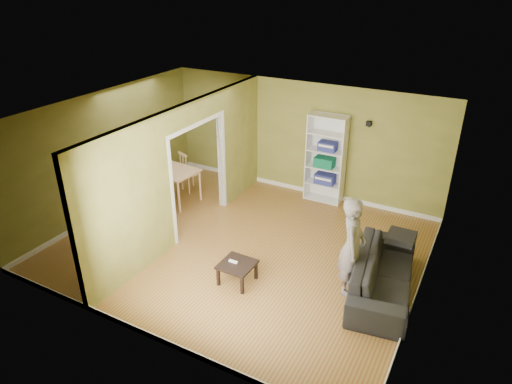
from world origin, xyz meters
TOP-DOWN VIEW (x-y plane):
  - room_shell at (0.00, 0.00)m, footprint 6.50×6.50m
  - partition at (-1.20, 0.00)m, footprint 0.22×5.50m
  - wall_speaker at (1.50, 2.69)m, footprint 0.10×0.10m
  - sofa at (2.70, -0.08)m, footprint 2.41×1.30m
  - person at (2.20, -0.32)m, footprint 0.81×0.69m
  - bookshelf at (0.68, 2.61)m, footprint 0.84×0.37m
  - paper_box_navy_a at (0.69, 2.56)m, footprint 0.44×0.29m
  - paper_box_teal at (0.65, 2.56)m, footprint 0.43×0.28m
  - paper_box_navy_b at (0.70, 2.56)m, footprint 0.39×0.25m
  - coffee_table at (0.50, -1.01)m, footprint 0.55×0.55m
  - game_controller at (0.42, -1.01)m, footprint 0.16×0.04m
  - dining_table at (-2.37, 0.91)m, footprint 1.22×0.81m
  - chair_left at (-3.04, 0.94)m, footprint 0.56×0.56m
  - chair_near at (-2.33, 0.30)m, footprint 0.56×0.56m
  - chair_far at (-2.29, 1.55)m, footprint 0.58×0.58m

SIDE VIEW (x-z plane):
  - coffee_table at x=0.50m, z-range 0.13..0.50m
  - game_controller at x=0.42m, z-range 0.37..0.40m
  - sofa at x=2.70m, z-range 0.00..0.87m
  - chair_left at x=-3.04m, z-range 0.00..0.92m
  - chair_far at x=-2.29m, z-range 0.00..0.98m
  - chair_near at x=-2.33m, z-range 0.00..0.99m
  - paper_box_navy_a at x=0.69m, z-range 0.42..0.65m
  - dining_table at x=-2.37m, z-range 0.30..1.06m
  - paper_box_teal at x=0.65m, z-range 0.81..1.03m
  - person at x=2.20m, z-range 0.00..1.96m
  - bookshelf at x=0.68m, z-range 0.00..2.00m
  - room_shell at x=0.00m, z-range -1.95..4.55m
  - partition at x=-1.20m, z-range 0.00..2.60m
  - paper_box_navy_b at x=0.70m, z-range 1.21..1.41m
  - wall_speaker at x=1.50m, z-range 1.85..1.95m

